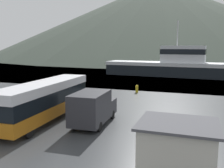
% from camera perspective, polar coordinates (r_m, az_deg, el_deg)
% --- Properties ---
extents(water_surface, '(240.00, 240.00, 0.00)m').
position_cam_1_polar(water_surface, '(152.73, 16.02, 6.10)').
color(water_surface, slate).
rests_on(water_surface, ground).
extents(hill_backdrop, '(202.21, 202.21, 45.56)m').
position_cam_1_polar(hill_backdrop, '(165.61, 10.55, 14.36)').
color(hill_backdrop, '#3D473D').
rests_on(hill_backdrop, ground).
extents(tour_bus, '(2.92, 11.18, 3.13)m').
position_cam_1_polar(tour_bus, '(20.83, -14.93, -3.26)').
color(tour_bus, '#B26614').
rests_on(tour_bus, ground).
extents(delivery_van, '(2.48, 5.40, 2.58)m').
position_cam_1_polar(delivery_van, '(19.12, -4.42, -5.33)').
color(delivery_van, '#2D2D33').
rests_on(delivery_van, ground).
extents(fishing_boat, '(26.19, 7.47, 10.86)m').
position_cam_1_polar(fishing_boat, '(51.37, 13.64, 4.26)').
color(fishing_boat, black).
rests_on(fishing_boat, water_surface).
extents(storage_bin, '(1.09, 1.00, 1.15)m').
position_cam_1_polar(storage_bin, '(27.43, -20.20, -3.19)').
color(storage_bin, olive).
rests_on(storage_bin, ground).
extents(dock_kiosk, '(3.50, 3.06, 2.61)m').
position_cam_1_polar(dock_kiosk, '(12.03, 14.68, -14.39)').
color(dock_kiosk, beige).
rests_on(dock_kiosk, ground).
extents(mooring_bollard, '(0.41, 0.41, 1.00)m').
position_cam_1_polar(mooring_bollard, '(32.46, 5.70, -0.99)').
color(mooring_bollard, '#B29919').
rests_on(mooring_bollard, ground).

